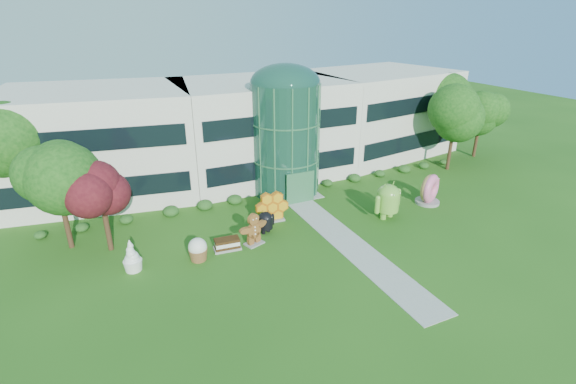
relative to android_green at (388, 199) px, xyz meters
name	(u,v)px	position (x,y,z in m)	size (l,w,h in m)	color
ground	(358,251)	(-5.04, -3.41, -1.66)	(140.00, 140.00, 0.00)	#215114
building	(261,127)	(-5.04, 14.59, 2.99)	(46.00, 15.00, 9.30)	beige
atrium	(285,140)	(-5.04, 8.59, 3.24)	(6.00, 6.00, 9.80)	#194738
walkway	(342,238)	(-5.04, -1.41, -1.64)	(2.40, 20.00, 0.04)	#9E9E93
tree_red	(104,211)	(-20.54, 4.09, 1.34)	(4.00, 4.00, 6.00)	#3F0C14
trees_backdrop	(281,144)	(-5.04, 9.59, 2.54)	(52.00, 8.00, 8.40)	#104010
android_green	(388,199)	(0.00, 0.00, 0.00)	(2.93, 1.96, 3.33)	#6DB038
android_black	(266,221)	(-9.80, 1.77, -0.68)	(1.74, 1.17, 1.97)	black
donut	(429,189)	(4.95, 0.76, -0.32)	(2.58, 1.24, 2.68)	#F05BA0
gingerbread	(254,229)	(-11.21, 0.55, -0.45)	(2.63, 1.01, 2.43)	brown
ice_cream_sandwich	(227,244)	(-13.17, 0.63, -1.24)	(1.88, 0.94, 0.84)	black
honeycomb	(272,208)	(-8.61, 3.38, -0.55)	(2.82, 1.01, 2.22)	orange
froyo	(132,255)	(-19.39, 0.71, -0.57)	(1.27, 1.27, 2.18)	white
cupcake	(198,249)	(-15.31, 0.17, -0.86)	(1.34, 1.34, 1.61)	white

